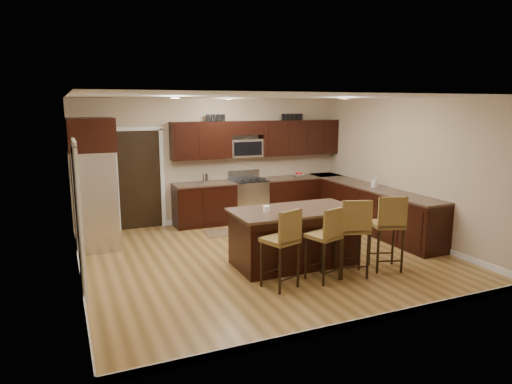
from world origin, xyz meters
name	(u,v)px	position (x,y,z in m)	size (l,w,h in m)	color
floor	(266,256)	(0.00, 0.00, 0.00)	(6.00, 6.00, 0.00)	#A27940
ceiling	(267,97)	(0.00, 0.00, 2.70)	(6.00, 6.00, 0.00)	silver
wall_back	(215,161)	(0.00, 2.75, 1.35)	(6.00, 6.00, 0.00)	tan
wall_left	(74,193)	(-3.00, 0.00, 1.35)	(5.50, 5.50, 0.00)	tan
wall_right	(408,169)	(3.00, 0.00, 1.35)	(5.50, 5.50, 0.00)	tan
base_cabinets	(318,204)	(1.90, 1.45, 0.46)	(4.02, 3.96, 0.92)	black
upper_cabinets	(261,138)	(1.04, 2.58, 1.84)	(4.00, 0.33, 0.80)	black
range	(248,200)	(0.68, 2.45, 0.47)	(0.76, 0.64, 1.11)	silver
microwave	(245,148)	(0.68, 2.60, 1.62)	(0.76, 0.31, 0.40)	silver
doorway	(140,180)	(-1.65, 2.73, 1.03)	(0.85, 0.03, 2.06)	black
pantry_door	(78,220)	(-2.98, -0.30, 1.02)	(0.03, 0.80, 2.04)	white
letter_decor	(255,117)	(0.90, 2.58, 2.29)	(2.20, 0.03, 0.15)	black
island	(294,238)	(0.27, -0.52, 0.43)	(2.03, 1.07, 0.92)	black
stool_left	(284,240)	(-0.36, -1.36, 0.72)	(0.55, 0.55, 1.16)	olive
stool_mid	(327,235)	(0.35, -1.36, 0.70)	(0.52, 0.52, 1.12)	olive
stool_right	(354,228)	(0.82, -1.36, 0.75)	(0.57, 0.57, 1.21)	olive
refrigerator	(94,182)	(-2.62, 1.69, 1.21)	(0.79, 0.95, 2.35)	silver
floor_mat	(226,232)	(-0.13, 1.65, 0.01)	(0.85, 0.57, 0.01)	brown
fruit_bowl	(299,175)	(1.96, 2.45, 0.95)	(0.25, 0.25, 0.06)	silver
soap_bottle	(375,182)	(2.70, 0.60, 1.03)	(0.10, 0.10, 0.21)	#B2B2B2
canister_tall	(205,178)	(-0.32, 2.45, 1.02)	(0.12, 0.12, 0.21)	silver
canister_short	(206,179)	(-0.31, 2.45, 1.00)	(0.11, 0.11, 0.17)	silver
island_jar	(266,209)	(-0.23, -0.52, 0.97)	(0.10, 0.10, 0.10)	white
stool_extra	(389,224)	(1.47, -1.36, 0.75)	(0.57, 0.57, 1.21)	olive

